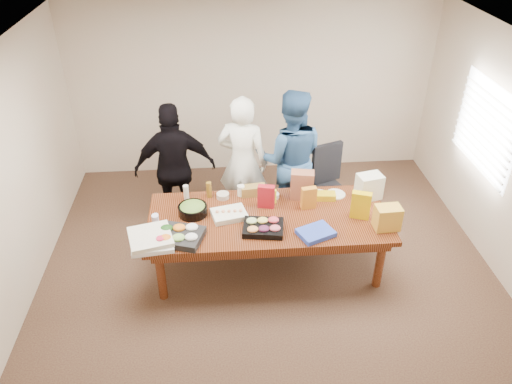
{
  "coord_description": "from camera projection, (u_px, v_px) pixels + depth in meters",
  "views": [
    {
      "loc": [
        -0.52,
        -4.67,
        4.12
      ],
      "look_at": [
        -0.14,
        0.1,
        1.03
      ],
      "focal_mm": 34.74,
      "sensor_mm": 36.0,
      "label": 1
    }
  ],
  "objects": [
    {
      "name": "banana_bunch",
      "position": [
        326.0,
        196.0,
        6.07
      ],
      "size": [
        0.25,
        0.16,
        0.08
      ],
      "primitive_type": "cube",
      "rotation": [
        0.0,
        0.0,
        -0.11
      ],
      "color": "yellow",
      "rests_on": "conference_table"
    },
    {
      "name": "plate_b",
      "position": [
        319.0,
        195.0,
        6.15
      ],
      "size": [
        0.3,
        0.3,
        0.02
      ],
      "primitive_type": "cylinder",
      "rotation": [
        0.0,
        0.0,
        -0.27
      ],
      "color": "white",
      "rests_on": "conference_table"
    },
    {
      "name": "red_cup",
      "position": [
        161.0,
        242.0,
        5.28
      ],
      "size": [
        0.11,
        0.11,
        0.12
      ],
      "primitive_type": "cylinder",
      "rotation": [
        0.0,
        0.0,
        0.26
      ],
      "color": "#D82648",
      "rests_on": "conference_table"
    },
    {
      "name": "sheet_cake",
      "position": [
        229.0,
        214.0,
        5.75
      ],
      "size": [
        0.45,
        0.37,
        0.07
      ],
      "primitive_type": "cube",
      "rotation": [
        0.0,
        0.0,
        0.23
      ],
      "color": "white",
      "rests_on": "conference_table"
    },
    {
      "name": "pizza_box_lower",
      "position": [
        153.0,
        241.0,
        5.35
      ],
      "size": [
        0.5,
        0.5,
        0.05
      ],
      "primitive_type": "cube",
      "rotation": [
        0.0,
        0.0,
        0.12
      ],
      "color": "white",
      "rests_on": "conference_table"
    },
    {
      "name": "mustard_bottle",
      "position": [
        274.0,
        196.0,
        5.97
      ],
      "size": [
        0.08,
        0.08,
        0.18
      ],
      "primitive_type": "cylinder",
      "rotation": [
        0.0,
        0.0,
        -0.23
      ],
      "color": "yellow",
      "rests_on": "conference_table"
    },
    {
      "name": "person_center",
      "position": [
        243.0,
        162.0,
        6.5
      ],
      "size": [
        0.77,
        0.62,
        1.84
      ],
      "primitive_type": "imported",
      "rotation": [
        0.0,
        0.0,
        2.85
      ],
      "color": "white",
      "rests_on": "floor"
    },
    {
      "name": "kraft_bag",
      "position": [
        302.0,
        185.0,
        6.01
      ],
      "size": [
        0.3,
        0.21,
        0.36
      ],
      "primitive_type": "cube",
      "rotation": [
        0.0,
        0.0,
        -0.18
      ],
      "color": "#9A583C",
      "rests_on": "conference_table"
    },
    {
      "name": "ceiling",
      "position": [
        271.0,
        49.0,
        4.71
      ],
      "size": [
        5.5,
        5.0,
        0.02
      ],
      "primitive_type": "cube",
      "color": "white",
      "rests_on": "wall_back"
    },
    {
      "name": "dip_bowl_b",
      "position": [
        223.0,
        196.0,
        6.09
      ],
      "size": [
        0.18,
        0.18,
        0.06
      ],
      "primitive_type": "cylinder",
      "rotation": [
        0.0,
        0.0,
        0.21
      ],
      "color": "beige",
      "rests_on": "conference_table"
    },
    {
      "name": "bread_loaf",
      "position": [
        253.0,
        190.0,
        6.13
      ],
      "size": [
        0.32,
        0.17,
        0.12
      ],
      "primitive_type": "cube",
      "rotation": [
        0.0,
        0.0,
        0.11
      ],
      "color": "olive",
      "rests_on": "conference_table"
    },
    {
      "name": "mayo_jar",
      "position": [
        241.0,
        191.0,
        6.11
      ],
      "size": [
        0.11,
        0.11,
        0.14
      ],
      "primitive_type": "cylinder",
      "rotation": [
        0.0,
        0.0,
        -0.24
      ],
      "color": "white",
      "rests_on": "conference_table"
    },
    {
      "name": "veggie_tray",
      "position": [
        179.0,
        236.0,
        5.4
      ],
      "size": [
        0.6,
        0.53,
        0.08
      ],
      "primitive_type": "cube",
      "rotation": [
        0.0,
        0.0,
        -0.31
      ],
      "color": "black",
      "rests_on": "conference_table"
    },
    {
      "name": "chip_bag_orange",
      "position": [
        309.0,
        198.0,
        5.85
      ],
      "size": [
        0.19,
        0.11,
        0.28
      ],
      "primitive_type": "cube",
      "rotation": [
        0.0,
        0.0,
        0.16
      ],
      "color": "orange",
      "rests_on": "conference_table"
    },
    {
      "name": "grocery_bag_white",
      "position": [
        369.0,
        186.0,
        6.03
      ],
      "size": [
        0.33,
        0.27,
        0.31
      ],
      "primitive_type": "cube",
      "rotation": [
        0.0,
        0.0,
        0.23
      ],
      "color": "white",
      "rests_on": "conference_table"
    },
    {
      "name": "wall_back",
      "position": [
        253.0,
        89.0,
        7.54
      ],
      "size": [
        5.5,
        0.04,
        2.7
      ],
      "primitive_type": "cube",
      "color": "beige",
      "rests_on": "floor"
    },
    {
      "name": "ranch_bottle",
      "position": [
        186.0,
        193.0,
        6.02
      ],
      "size": [
        0.08,
        0.08,
        0.2
      ],
      "primitive_type": "cylinder",
      "rotation": [
        0.0,
        0.0,
        0.28
      ],
      "color": "silver",
      "rests_on": "conference_table"
    },
    {
      "name": "window_blinds",
      "position": [
        482.0,
        128.0,
        6.05
      ],
      "size": [
        0.04,
        1.36,
        1.0
      ],
      "primitive_type": "cube",
      "color": "beige",
      "rests_on": "wall_right"
    },
    {
      "name": "clear_cup_a",
      "position": [
        155.0,
        220.0,
        5.63
      ],
      "size": [
        0.1,
        0.1,
        0.11
      ],
      "primitive_type": "cylinder",
      "rotation": [
        0.0,
        0.0,
        -0.35
      ],
      "color": "white",
      "rests_on": "conference_table"
    },
    {
      "name": "conference_table",
      "position": [
        268.0,
        242.0,
        5.98
      ],
      "size": [
        2.8,
        1.2,
        0.75
      ],
      "primitive_type": "cube",
      "color": "#4C1C0F",
      "rests_on": "floor"
    },
    {
      "name": "wall_right",
      "position": [
        509.0,
        162.0,
        5.63
      ],
      "size": [
        0.04,
        5.0,
        2.7
      ],
      "primitive_type": "cube",
      "color": "beige",
      "rests_on": "floor"
    },
    {
      "name": "wall_left",
      "position": [
        12.0,
        183.0,
        5.27
      ],
      "size": [
        0.04,
        5.0,
        2.7
      ],
      "primitive_type": "cube",
      "color": "beige",
      "rests_on": "floor"
    },
    {
      "name": "dip_bowl_a",
      "position": [
        273.0,
        196.0,
        6.09
      ],
      "size": [
        0.16,
        0.16,
        0.06
      ],
      "primitive_type": "cylinder",
      "rotation": [
        0.0,
        0.0,
        -0.17
      ],
      "color": "silver",
      "rests_on": "conference_table"
    },
    {
      "name": "wall_front",
      "position": [
        306.0,
        359.0,
        3.35
      ],
      "size": [
        5.5,
        0.04,
        2.7
      ],
      "primitive_type": "cube",
      "color": "beige",
      "rests_on": "floor"
    },
    {
      "name": "pizza_box_upper",
      "position": [
        150.0,
        237.0,
        5.32
      ],
      "size": [
        0.54,
        0.54,
        0.05
      ],
      "primitive_type": "cube",
      "rotation": [
        0.0,
        0.0,
        0.25
      ],
      "color": "silver",
      "rests_on": "pizza_box_lower"
    },
    {
      "name": "fruit_tray",
      "position": [
        263.0,
        228.0,
        5.53
      ],
      "size": [
        0.49,
        0.41,
        0.07
      ],
      "primitive_type": "cube",
      "rotation": [
        0.0,
        0.0,
        -0.15
      ],
      "color": "black",
      "rests_on": "conference_table"
    },
    {
      "name": "grocery_bag_yellow",
      "position": [
        387.0,
        218.0,
        5.52
      ],
      "size": [
        0.29,
        0.21,
        0.28
      ],
      "primitive_type": "cube",
      "rotation": [
        0.0,
        0.0,
        0.05
      ],
      "color": "gold",
      "rests_on": "conference_table"
    },
    {
      "name": "clear_cup_b",
      "position": [
        156.0,
        218.0,
        5.66
      ],
      "size": [
        0.09,
        0.09,
        0.1
      ],
      "primitive_type": "cylinder",
      "rotation": [
        0.0,
        0.0,
        -0.24
      ],
      "color": "silver",
      "rests_on": "conference_table"
    },
    {
      "name": "chip_bag_yellow",
      "position": [
        361.0,
        205.0,
        5.67
      ],
      "size": [
        0.24,
        0.16,
        0.33
      ],
      "primitive_type": "cube",
      "rotation": [
        0.0,
        0.0,
        -0.34
      ],
      "color": "#E0B505",
      "rests_on": "conference_table"
    },
    {
      "name": "office_chair",
      "position": [
        328.0,
        188.0,
        6.71
      ],
      "size": [
        0.69,
        0.69,
        1.05
      ],
      "primitive_type": "cube",
      "rotation": [
        0.0,
        0.0,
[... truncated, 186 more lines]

